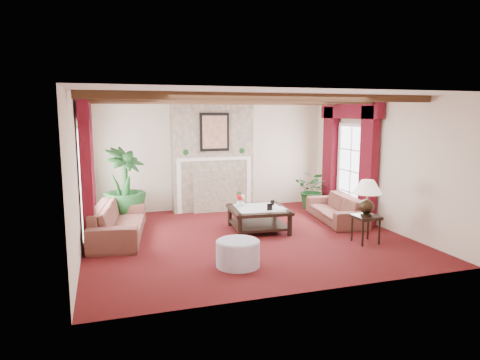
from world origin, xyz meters
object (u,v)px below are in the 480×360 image
object	(u,v)px
potted_palm	(125,202)
coffee_table	(258,219)
sofa_left	(119,216)
side_table	(366,229)
ottoman	(238,254)
sofa_right	(336,204)

from	to	relation	value
potted_palm	coffee_table	bearing A→B (deg)	-30.70
sofa_left	side_table	size ratio (longest dim) A/B	4.46
sofa_left	coffee_table	bearing A→B (deg)	-87.87
coffee_table	ottoman	world-z (taller)	coffee_table
potted_palm	ottoman	distance (m)	3.74
sofa_left	side_table	xyz separation A→B (m)	(4.37, -1.72, -0.18)
side_table	ottoman	size ratio (longest dim) A/B	0.75
coffee_table	ottoman	bearing A→B (deg)	-113.45
potted_palm	side_table	world-z (taller)	potted_palm
potted_palm	ottoman	world-z (taller)	potted_palm
sofa_left	sofa_right	size ratio (longest dim) A/B	1.16
ottoman	coffee_table	bearing A→B (deg)	61.08
sofa_right	ottoman	size ratio (longest dim) A/B	2.89
sofa_right	side_table	world-z (taller)	sofa_right
sofa_left	sofa_right	bearing A→B (deg)	-82.43
side_table	ottoman	distance (m)	2.68
potted_palm	side_table	distance (m)	5.11
sofa_left	side_table	bearing A→B (deg)	-102.70
side_table	sofa_right	bearing A→B (deg)	78.70
sofa_left	potted_palm	bearing A→B (deg)	0.42
sofa_left	ottoman	world-z (taller)	sofa_left
sofa_left	ottoman	distance (m)	2.79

